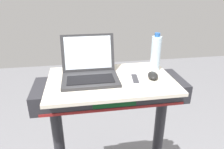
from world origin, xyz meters
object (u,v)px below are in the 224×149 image
water_bottle (156,53)px  laptop (90,70)px  tv_remote (135,80)px  computer_mouse (153,75)px

water_bottle → laptop: bearing=-171.9°
water_bottle → tv_remote: bearing=-137.5°
water_bottle → tv_remote: (-0.17, -0.16, -0.10)m
computer_mouse → water_bottle: bearing=78.0°
laptop → computer_mouse: laptop is taller
water_bottle → computer_mouse: bearing=-114.1°
laptop → tv_remote: laptop is taller
laptop → tv_remote: bearing=-18.8°
laptop → water_bottle: (0.42, 0.06, 0.06)m
computer_mouse → water_bottle: (0.06, 0.13, 0.10)m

